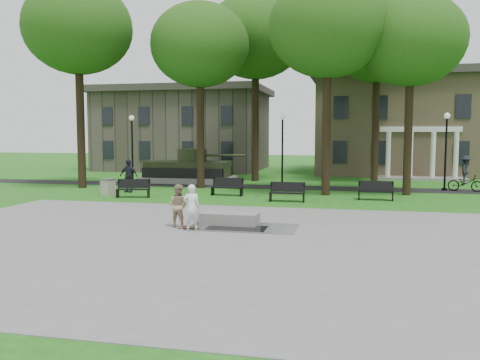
# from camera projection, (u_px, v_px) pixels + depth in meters

# --- Properties ---
(ground) EXTENTS (120.00, 120.00, 0.00)m
(ground) POSITION_uv_depth(u_px,v_px,m) (231.00, 217.00, 21.36)
(ground) COLOR #1A5012
(ground) RESTS_ON ground
(plaza) EXTENTS (22.00, 16.00, 0.02)m
(plaza) POSITION_uv_depth(u_px,v_px,m) (195.00, 241.00, 16.50)
(plaza) COLOR gray
(plaza) RESTS_ON ground
(footpath) EXTENTS (44.00, 2.60, 0.01)m
(footpath) POSITION_uv_depth(u_px,v_px,m) (274.00, 187.00, 33.03)
(footpath) COLOR black
(footpath) RESTS_ON ground
(building_right) EXTENTS (17.00, 12.00, 8.60)m
(building_right) POSITION_uv_depth(u_px,v_px,m) (412.00, 123.00, 44.08)
(building_right) COLOR #9E8460
(building_right) RESTS_ON ground
(building_left) EXTENTS (15.00, 10.00, 7.20)m
(building_left) POSITION_uv_depth(u_px,v_px,m) (184.00, 132.00, 49.15)
(building_left) COLOR #4C443D
(building_left) RESTS_ON ground
(tree_0) EXTENTS (6.80, 6.80, 12.97)m
(tree_0) POSITION_uv_depth(u_px,v_px,m) (78.00, 29.00, 31.76)
(tree_0) COLOR black
(tree_0) RESTS_ON ground
(tree_1) EXTENTS (6.20, 6.20, 11.63)m
(tree_1) POSITION_uv_depth(u_px,v_px,m) (200.00, 46.00, 31.71)
(tree_1) COLOR black
(tree_1) RESTS_ON ground
(tree_2) EXTENTS (6.60, 6.60, 12.16)m
(tree_2) POSITION_uv_depth(u_px,v_px,m) (328.00, 28.00, 28.01)
(tree_2) COLOR black
(tree_2) RESTS_ON ground
(tree_3) EXTENTS (6.00, 6.00, 11.19)m
(tree_3) POSITION_uv_depth(u_px,v_px,m) (411.00, 41.00, 28.08)
(tree_3) COLOR black
(tree_3) RESTS_ON ground
(tree_4) EXTENTS (7.20, 7.20, 13.50)m
(tree_4) POSITION_uv_depth(u_px,v_px,m) (256.00, 37.00, 36.38)
(tree_4) COLOR black
(tree_4) RESTS_ON ground
(tree_5) EXTENTS (6.40, 6.40, 12.44)m
(tree_5) POSITION_uv_depth(u_px,v_px,m) (377.00, 44.00, 35.11)
(tree_5) COLOR black
(tree_5) RESTS_ON ground
(lamp_left) EXTENTS (0.36, 0.36, 4.73)m
(lamp_left) POSITION_uv_depth(u_px,v_px,m) (132.00, 143.00, 35.21)
(lamp_left) COLOR black
(lamp_left) RESTS_ON ground
(lamp_mid) EXTENTS (0.36, 0.36, 4.73)m
(lamp_mid) POSITION_uv_depth(u_px,v_px,m) (282.00, 144.00, 32.95)
(lamp_mid) COLOR black
(lamp_mid) RESTS_ON ground
(lamp_right) EXTENTS (0.36, 0.36, 4.73)m
(lamp_right) POSITION_uv_depth(u_px,v_px,m) (446.00, 145.00, 30.80)
(lamp_right) COLOR black
(lamp_right) RESTS_ON ground
(tank_monument) EXTENTS (7.45, 3.40, 2.40)m
(tank_monument) POSITION_uv_depth(u_px,v_px,m) (189.00, 170.00, 36.28)
(tank_monument) COLOR gray
(tank_monument) RESTS_ON ground
(puddle) EXTENTS (2.20, 1.20, 0.00)m
(puddle) POSITION_uv_depth(u_px,v_px,m) (237.00, 228.00, 18.74)
(puddle) COLOR black
(puddle) RESTS_ON plaza
(concrete_block) EXTENTS (2.21, 1.03, 0.45)m
(concrete_block) POSITION_uv_depth(u_px,v_px,m) (230.00, 218.00, 19.49)
(concrete_block) COLOR gray
(concrete_block) RESTS_ON plaza
(skateboard) EXTENTS (0.80, 0.35, 0.07)m
(skateboard) POSITION_uv_depth(u_px,v_px,m) (189.00, 228.00, 18.58)
(skateboard) COLOR brown
(skateboard) RESTS_ON plaza
(skateboarder) EXTENTS (0.70, 0.56, 1.65)m
(skateboarder) POSITION_uv_depth(u_px,v_px,m) (191.00, 207.00, 18.41)
(skateboarder) COLOR white
(skateboarder) RESTS_ON plaza
(friend_watching) EXTENTS (0.85, 0.71, 1.60)m
(friend_watching) POSITION_uv_depth(u_px,v_px,m) (178.00, 206.00, 18.90)
(friend_watching) COLOR #9F8566
(friend_watching) RESTS_ON plaza
(pedestrian_walker) EXTENTS (1.20, 0.63, 1.96)m
(pedestrian_walker) POSITION_uv_depth(u_px,v_px,m) (129.00, 176.00, 30.10)
(pedestrian_walker) COLOR #21222C
(pedestrian_walker) RESTS_ON ground
(cyclist) EXTENTS (2.08, 1.25, 2.17)m
(cyclist) POSITION_uv_depth(u_px,v_px,m) (465.00, 177.00, 30.52)
(cyclist) COLOR black
(cyclist) RESTS_ON ground
(park_bench_0) EXTENTS (1.85, 0.84, 1.00)m
(park_bench_0) POSITION_uv_depth(u_px,v_px,m) (134.00, 188.00, 27.73)
(park_bench_0) COLOR black
(park_bench_0) RESTS_ON ground
(park_bench_1) EXTENTS (1.83, 0.65, 1.00)m
(park_bench_1) POSITION_uv_depth(u_px,v_px,m) (227.00, 186.00, 28.59)
(park_bench_1) COLOR black
(park_bench_1) RESTS_ON ground
(park_bench_2) EXTENTS (1.81, 0.55, 1.00)m
(park_bench_2) POSITION_uv_depth(u_px,v_px,m) (287.00, 191.00, 26.05)
(park_bench_2) COLOR black
(park_bench_2) RESTS_ON ground
(park_bench_3) EXTENTS (1.82, 0.61, 1.00)m
(park_bench_3) POSITION_uv_depth(u_px,v_px,m) (376.00, 190.00, 26.63)
(park_bench_3) COLOR black
(park_bench_3) RESTS_ON ground
(trash_bin) EXTENTS (0.84, 0.84, 0.96)m
(trash_bin) POSITION_uv_depth(u_px,v_px,m) (108.00, 187.00, 28.54)
(trash_bin) COLOR #9C9680
(trash_bin) RESTS_ON ground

